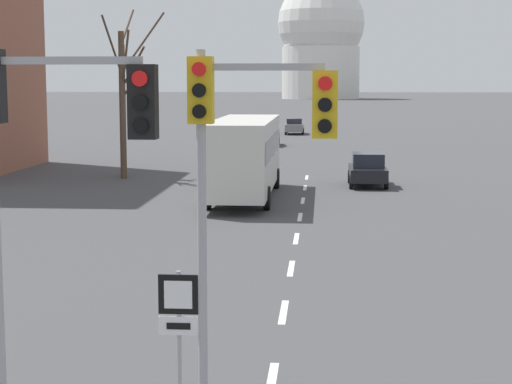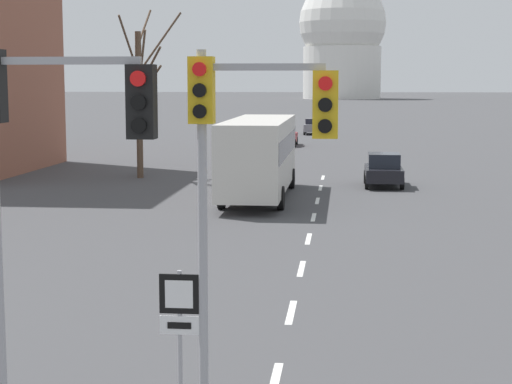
{
  "view_description": "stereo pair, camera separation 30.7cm",
  "coord_description": "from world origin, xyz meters",
  "views": [
    {
      "loc": [
        0.84,
        -5.32,
        5.12
      ],
      "look_at": [
        -0.1,
        6.64,
        3.56
      ],
      "focal_mm": 60.0,
      "sensor_mm": 36.0,
      "label": 1
    },
    {
      "loc": [
        1.14,
        -5.29,
        5.12
      ],
      "look_at": [
        -0.1,
        6.64,
        3.56
      ],
      "focal_mm": 60.0,
      "sensor_mm": 36.0,
      "label": 2
    }
  ],
  "objects": [
    {
      "name": "bare_tree_left_far",
      "position": [
        -9.96,
        40.44,
        4.38
      ],
      "size": [
        2.94,
        3.96,
        9.11
      ],
      "color": "brown",
      "rests_on": "ground_plane"
    },
    {
      "name": "sedan_mid_centre",
      "position": [
        3.05,
        36.66,
        0.82
      ],
      "size": [
        1.85,
        3.81,
        1.64
      ],
      "color": "black",
      "rests_on": "ground_plane"
    },
    {
      "name": "traffic_signal_centre_tall",
      "position": [
        -0.32,
        6.94,
        4.23
      ],
      "size": [
        2.14,
        0.34,
        5.57
      ],
      "color": "#9E9EA3",
      "rests_on": "ground_plane"
    },
    {
      "name": "lane_stripe_7",
      "position": [
        0.0,
        35.76,
        0.0
      ],
      "size": [
        0.16,
        2.0,
        0.01
      ],
      "primitive_type": "cube",
      "color": "silver",
      "rests_on": "ground_plane"
    },
    {
      "name": "lane_stripe_5",
      "position": [
        0.0,
        26.76,
        0.0
      ],
      "size": [
        0.16,
        2.0,
        0.01
      ],
      "primitive_type": "cube",
      "color": "silver",
      "rests_on": "ground_plane"
    },
    {
      "name": "bare_tree_left_near",
      "position": [
        -9.62,
        39.06,
        3.8
      ],
      "size": [
        1.79,
        1.91,
        7.74
      ],
      "color": "brown",
      "rests_on": "ground_plane"
    },
    {
      "name": "sedan_near_right",
      "position": [
        -1.92,
        77.94,
        0.79
      ],
      "size": [
        1.79,
        4.14,
        1.54
      ],
      "color": "slate",
      "rests_on": "ground_plane"
    },
    {
      "name": "lane_stripe_3",
      "position": [
        0.0,
        17.76,
        0.0
      ],
      "size": [
        0.16,
        2.0,
        0.01
      ],
      "primitive_type": "cube",
      "color": "silver",
      "rests_on": "ground_plane"
    },
    {
      "name": "lane_stripe_1",
      "position": [
        0.0,
        8.76,
        0.0
      ],
      "size": [
        0.16,
        2.0,
        0.01
      ],
      "primitive_type": "cube",
      "color": "silver",
      "rests_on": "ground_plane"
    },
    {
      "name": "sedan_near_left",
      "position": [
        -3.59,
        62.86,
        0.79
      ],
      "size": [
        1.81,
        4.26,
        1.57
      ],
      "color": "maroon",
      "rests_on": "ground_plane"
    },
    {
      "name": "lane_stripe_6",
      "position": [
        0.0,
        31.26,
        0.0
      ],
      "size": [
        0.16,
        2.0,
        0.01
      ],
      "primitive_type": "cube",
      "color": "silver",
      "rests_on": "ground_plane"
    },
    {
      "name": "lane_stripe_4",
      "position": [
        0.0,
        22.26,
        0.0
      ],
      "size": [
        0.16,
        2.0,
        0.01
      ],
      "primitive_type": "cube",
      "color": "silver",
      "rests_on": "ground_plane"
    },
    {
      "name": "traffic_signal_near_left",
      "position": [
        -2.83,
        5.6,
        4.28
      ],
      "size": [
        2.39,
        0.34,
        5.64
      ],
      "color": "#9E9EA3",
      "rests_on": "ground_plane"
    },
    {
      "name": "lane_stripe_2",
      "position": [
        0.0,
        13.26,
        0.0
      ],
      "size": [
        0.16,
        2.0,
        0.01
      ],
      "primitive_type": "cube",
      "color": "silver",
      "rests_on": "ground_plane"
    },
    {
      "name": "city_bus",
      "position": [
        -2.57,
        31.72,
        2.05
      ],
      "size": [
        2.66,
        10.8,
        3.48
      ],
      "color": "beige",
      "rests_on": "ground_plane"
    },
    {
      "name": "lane_stripe_8",
      "position": [
        0.0,
        40.26,
        0.0
      ],
      "size": [
        0.16,
        2.0,
        0.01
      ],
      "primitive_type": "cube",
      "color": "silver",
      "rests_on": "ground_plane"
    },
    {
      "name": "capitol_dome",
      "position": [
        0.0,
        248.38,
        17.33
      ],
      "size": [
        25.19,
        25.19,
        35.58
      ],
      "color": "silver",
      "rests_on": "ground_plane"
    },
    {
      "name": "route_sign_post",
      "position": [
        -1.28,
        6.94,
        1.58
      ],
      "size": [
        0.6,
        0.08,
        2.33
      ],
      "color": "#9E9EA3",
      "rests_on": "ground_plane"
    }
  ]
}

